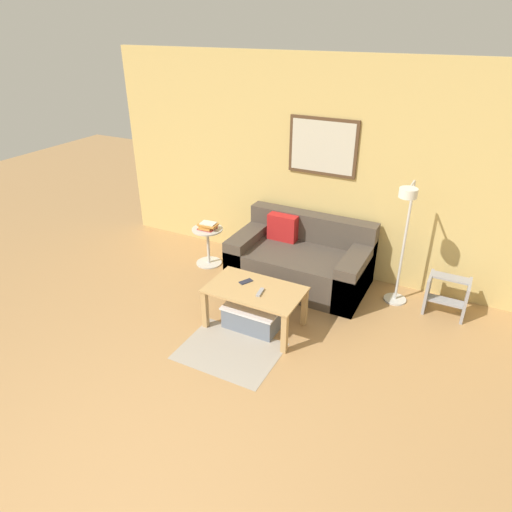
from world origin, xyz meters
The scene contains 12 objects.
ground_plane centered at (0.00, 0.00, 0.00)m, with size 16.00×16.00×0.00m, color tan.
wall_back centered at (0.00, 3.73, 1.28)m, with size 5.60×0.09×2.55m.
area_rug centered at (-0.07, 1.71, 0.00)m, with size 0.94×0.73×0.01m, color #A39989.
couch centered at (0.02, 3.25, 0.28)m, with size 1.59×0.91×0.77m.
coffee_table centered at (-0.05, 2.19, 0.36)m, with size 0.97×0.58×0.45m.
storage_bin centered at (-0.06, 2.18, 0.12)m, with size 0.58×0.38×0.25m.
floor_lamp centered at (1.15, 3.19, 0.92)m, with size 0.25×0.51×1.43m.
side_table centered at (-1.21, 3.13, 0.30)m, with size 0.39×0.39×0.50m.
book_stack centered at (-1.20, 3.12, 0.54)m, with size 0.25×0.19×0.08m.
remote_control centered at (0.03, 2.15, 0.46)m, with size 0.04×0.15×0.02m, color #99999E.
cell_phone centered at (-0.19, 2.27, 0.45)m, with size 0.07×0.14×0.01m, color #1E2338.
step_stool centered at (1.67, 3.36, 0.22)m, with size 0.42×0.32×0.42m.
Camera 1 is at (1.76, -1.26, 2.86)m, focal length 32.00 mm.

